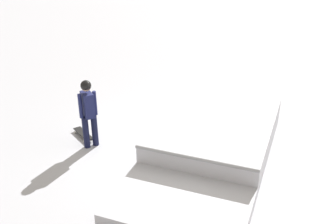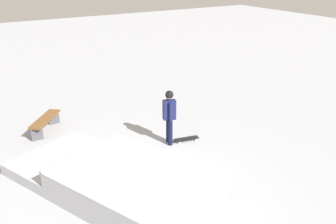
{
  "view_description": "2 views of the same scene",
  "coord_description": "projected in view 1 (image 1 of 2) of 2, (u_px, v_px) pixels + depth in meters",
  "views": [
    {
      "loc": [
        6.53,
        5.08,
        5.04
      ],
      "look_at": [
        0.34,
        -0.69,
        0.9
      ],
      "focal_mm": 42.39,
      "sensor_mm": 36.0,
      "label": 1
    },
    {
      "loc": [
        -7.3,
        3.45,
        5.31
      ],
      "look_at": [
        1.78,
        -2.05,
        1.0
      ],
      "focal_mm": 40.22,
      "sensor_mm": 36.0,
      "label": 2
    }
  ],
  "objects": [
    {
      "name": "skater",
      "position": [
        88.0,
        109.0,
        9.32
      ],
      "size": [
        0.42,
        0.43,
        1.73
      ],
      "rotation": [
        0.0,
        0.0,
        4.39
      ],
      "color": "black",
      "rests_on": "ground"
    },
    {
      "name": "skate_ramp",
      "position": [
        211.0,
        143.0,
        9.24
      ],
      "size": [
        5.98,
        4.45,
        0.74
      ],
      "rotation": [
        0.0,
        0.0,
        0.39
      ],
      "color": "#B0B3BB",
      "rests_on": "ground"
    },
    {
      "name": "skateboard",
      "position": [
        83.0,
        134.0,
        10.15
      ],
      "size": [
        0.37,
        0.82,
        0.09
      ],
      "rotation": [
        0.0,
        0.0,
        4.52
      ],
      "color": "black",
      "rests_on": "ground"
    },
    {
      "name": "ground_plane",
      "position": [
        198.0,
        149.0,
        9.61
      ],
      "size": [
        60.0,
        60.0,
        0.0
      ],
      "primitive_type": "plane",
      "color": "#A8AAB2"
    }
  ]
}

